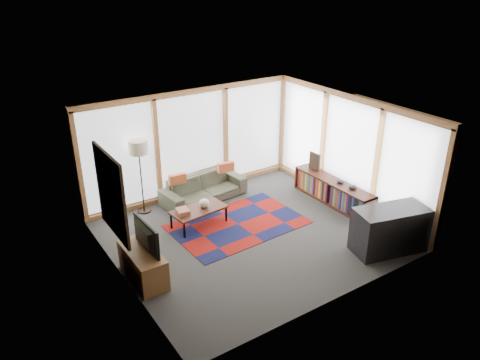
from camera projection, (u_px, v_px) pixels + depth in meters
ground at (251, 234)px, 9.77m from camera, size 5.50×5.50×0.00m
room_envelope at (255, 153)px, 9.80m from camera, size 5.52×5.02×2.62m
rug at (238, 224)px, 10.15m from camera, size 2.87×1.92×0.01m
sofa at (204, 188)px, 11.11m from camera, size 2.14×1.02×0.60m
pillow_left at (177, 179)px, 10.59m from camera, size 0.41×0.15×0.22m
pillow_right at (226, 167)px, 11.22m from camera, size 0.42×0.17×0.23m
floor_lamp at (141, 177)px, 10.34m from camera, size 0.43×0.43×1.72m
coffee_table at (199, 217)px, 10.06m from camera, size 1.23×0.71×0.39m
book_stack at (183, 211)px, 9.77m from camera, size 0.27×0.32×0.10m
vase at (204, 203)px, 10.01m from camera, size 0.23×0.23×0.19m
bookshelf at (333, 192)px, 10.96m from camera, size 0.42×2.29×0.57m
bowl_a at (353, 187)px, 10.42m from camera, size 0.19×0.19×0.10m
bowl_b at (340, 182)px, 10.69m from camera, size 0.20×0.20×0.09m
shelf_picture at (315, 161)px, 11.34m from camera, size 0.06×0.33×0.43m
tv_console at (143, 265)px, 8.27m from camera, size 0.49×1.17×0.59m
television at (141, 237)px, 8.05m from camera, size 0.15×0.93×0.53m
bar_counter at (390, 230)px, 9.07m from camera, size 1.54×0.99×0.90m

